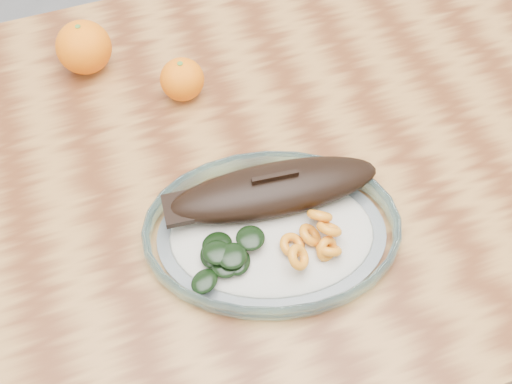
% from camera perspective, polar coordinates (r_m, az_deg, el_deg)
% --- Properties ---
extents(ground, '(3.00, 3.00, 0.00)m').
position_cam_1_polar(ground, '(1.56, -0.40, -13.93)').
color(ground, slate).
rests_on(ground, ground).
extents(dining_table, '(1.20, 0.80, 0.75)m').
position_cam_1_polar(dining_table, '(0.98, -0.62, -0.33)').
color(dining_table, '#5C2E16').
rests_on(dining_table, ground).
extents(plated_meal, '(0.71, 0.71, 0.08)m').
position_cam_1_polar(plated_meal, '(0.81, 1.44, -3.14)').
color(plated_meal, white).
rests_on(plated_meal, dining_table).
extents(orange_left, '(0.08, 0.08, 0.08)m').
position_cam_1_polar(orange_left, '(1.02, -15.06, 12.32)').
color(orange_left, orange).
rests_on(orange_left, dining_table).
extents(orange_right, '(0.07, 0.07, 0.07)m').
position_cam_1_polar(orange_right, '(0.96, -6.58, 9.91)').
color(orange_right, orange).
rests_on(orange_right, dining_table).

